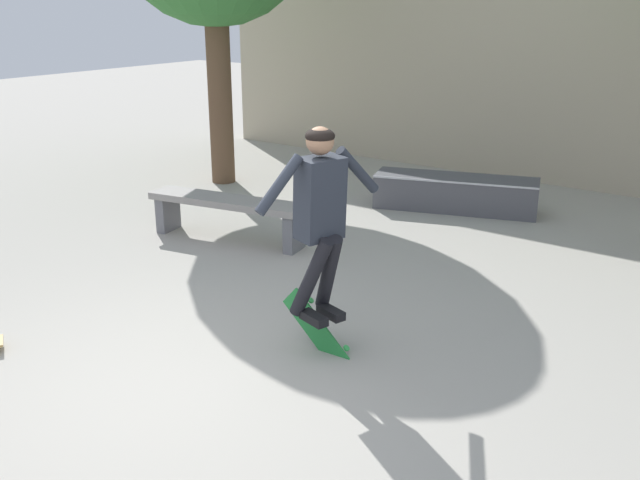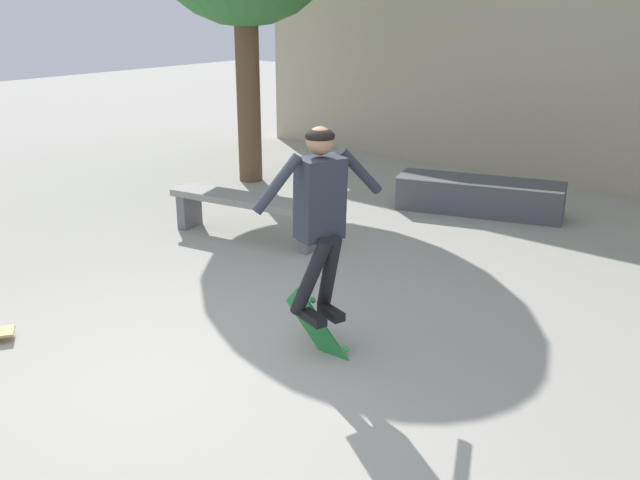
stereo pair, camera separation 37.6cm
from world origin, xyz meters
The scene contains 6 objects.
ground_plane centered at (0.00, 0.00, 0.00)m, with size 40.00×40.00×0.00m, color #A39E93.
building_backdrop centered at (0.03, 7.62, 2.11)m, with size 12.74×0.52×4.97m.
park_bench centered at (-2.00, 2.64, 0.38)m, with size 2.02×0.76×0.51m.
skate_ledge centered at (-0.40, 5.34, 0.23)m, with size 2.21×1.22×0.46m.
skater centered at (0.53, 0.99, 1.22)m, with size 0.45×1.12×1.52m.
skateboard_flipping centered at (0.47, 1.05, 0.14)m, with size 0.72×0.14×0.65m.
Camera 2 is at (3.85, -2.93, 2.74)m, focal length 40.00 mm.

